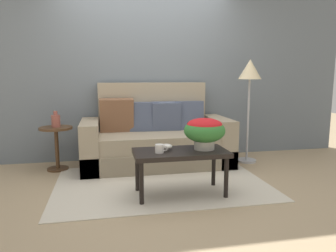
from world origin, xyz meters
The scene contains 11 objects.
ground_plane centered at (0.00, 0.00, 0.00)m, with size 14.00×14.00×0.00m, color tan.
wall_back centered at (0.00, 1.22, 1.36)m, with size 6.40×0.12×2.73m, color slate.
area_rug centered at (0.00, -0.08, 0.01)m, with size 2.41×1.64×0.01m, color beige.
couch centered at (0.07, 0.74, 0.36)m, with size 2.03×0.90×1.15m.
coffee_table centered at (0.14, -0.47, 0.42)m, with size 0.98×0.49×0.48m.
side_table centered at (-1.26, 0.74, 0.40)m, with size 0.43×0.43×0.58m.
floor_lamp centered at (1.40, 0.62, 1.22)m, with size 0.32×0.32×1.48m.
potted_plant centered at (0.40, -0.45, 0.68)m, with size 0.43×0.43×0.33m.
coffee_mug centered at (-0.09, -0.52, 0.52)m, with size 0.13×0.09×0.09m.
snack_bowl centered at (0.00, -0.41, 0.51)m, with size 0.12×0.12×0.06m.
table_vase centered at (-1.25, 0.74, 0.67)m, with size 0.11×0.11×0.21m.
Camera 1 is at (-0.64, -3.59, 1.25)m, focal length 33.97 mm.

